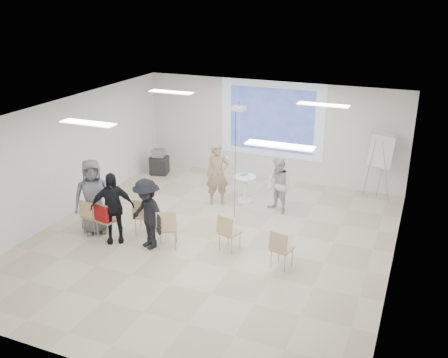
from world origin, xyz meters
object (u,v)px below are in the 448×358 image
at_px(player_left, 218,170).
at_px(audience_mid, 147,210).
at_px(pedestal_table, 245,187).
at_px(av_cart, 159,163).
at_px(chair_center, 167,226).
at_px(audience_left, 112,203).
at_px(chair_far_left, 90,214).
at_px(chair_right_inner, 228,230).
at_px(chair_right_far, 280,247).
at_px(player_right, 279,183).
at_px(chair_left_mid, 105,218).
at_px(flipchart_easel, 381,151).
at_px(chair_left_inner, 143,213).
at_px(laptop, 145,214).
at_px(audience_outer, 93,192).

distance_m(player_left, audience_mid, 2.92).
bearing_deg(pedestal_table, av_cart, 162.89).
relative_size(chair_center, audience_left, 0.50).
bearing_deg(chair_far_left, chair_right_inner, 14.03).
xyz_separation_m(player_left, chair_right_far, (2.55, -2.63, -0.45)).
relative_size(player_right, chair_left_mid, 1.74).
height_order(flipchart_easel, av_cart, flipchart_easel).
bearing_deg(av_cart, player_left, -40.39).
xyz_separation_m(chair_left_mid, chair_right_inner, (2.83, 0.57, -0.04)).
distance_m(chair_far_left, chair_left_inner, 1.26).
bearing_deg(audience_left, laptop, 22.35).
height_order(laptop, av_cart, av_cart).
bearing_deg(av_cart, chair_left_inner, -77.43).
xyz_separation_m(player_left, chair_center, (-0.02, -2.79, -0.39)).
bearing_deg(chair_center, flipchart_easel, 26.00).
height_order(chair_right_inner, flipchart_easel, flipchart_easel).
relative_size(chair_center, chair_right_far, 1.12).
height_order(chair_left_mid, audience_outer, audience_outer).
bearing_deg(player_left, audience_mid, -128.89).
distance_m(chair_left_mid, av_cart, 4.48).
distance_m(audience_mid, audience_outer, 1.58).
xyz_separation_m(chair_far_left, chair_left_mid, (0.49, -0.10, 0.04)).
height_order(chair_center, av_cart, chair_center).
distance_m(chair_left_inner, laptop, 0.11).
bearing_deg(pedestal_table, chair_far_left, -129.62).
bearing_deg(chair_right_inner, chair_center, -147.46).
height_order(pedestal_table, audience_mid, audience_mid).
height_order(pedestal_table, player_left, player_left).
bearing_deg(player_left, audience_left, -144.64).
distance_m(chair_far_left, chair_right_inner, 3.35).
bearing_deg(chair_left_inner, chair_far_left, -171.07).
height_order(chair_left_mid, flipchart_easel, flipchart_easel).
bearing_deg(audience_mid, flipchart_easel, 73.96).
bearing_deg(audience_mid, player_left, 106.65).
xyz_separation_m(player_right, audience_mid, (-2.13, -2.99, 0.11)).
distance_m(chair_left_mid, audience_left, 0.46).
xyz_separation_m(chair_center, av_cart, (-2.59, 4.21, -0.19)).
bearing_deg(player_right, audience_outer, -114.53).
bearing_deg(chair_right_far, player_left, 146.41).
distance_m(laptop, av_cart, 4.08).
height_order(player_right, laptop, player_right).
relative_size(pedestal_table, chair_left_mid, 0.81).
height_order(chair_right_far, audience_mid, audience_mid).
relative_size(chair_right_inner, laptop, 2.58).
distance_m(chair_right_far, av_cart, 6.56).
bearing_deg(chair_right_inner, chair_far_left, -157.70).
bearing_deg(flipchart_easel, chair_right_far, -86.35).
height_order(chair_far_left, audience_outer, audience_outer).
bearing_deg(pedestal_table, chair_left_mid, -123.29).
distance_m(chair_far_left, audience_outer, 0.53).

